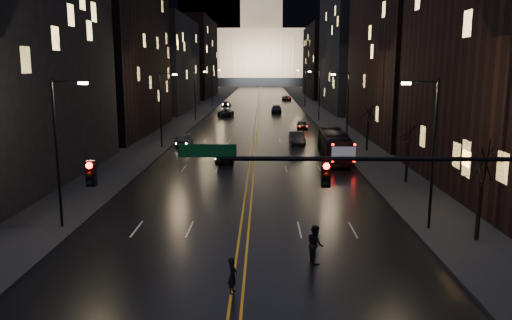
{
  "coord_description": "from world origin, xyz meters",
  "views": [
    {
      "loc": [
        1.11,
        -18.62,
        9.66
      ],
      "look_at": [
        0.65,
        12.59,
        3.77
      ],
      "focal_mm": 35.0,
      "sensor_mm": 36.0,
      "label": 1
    }
  ],
  "objects_px": {
    "traffic_signal": "(388,187)",
    "oncoming_car_b": "(184,141)",
    "oncoming_car_a": "(224,154)",
    "pedestrian_b": "(315,244)",
    "pedestrian_a": "(233,276)",
    "bus": "(334,146)",
    "receding_car_a": "(297,138)"
  },
  "relations": [
    {
      "from": "oncoming_car_b",
      "to": "pedestrian_a",
      "type": "relative_size",
      "value": 2.79
    },
    {
      "from": "receding_car_a",
      "to": "oncoming_car_b",
      "type": "bearing_deg",
      "value": -174.03
    },
    {
      "from": "bus",
      "to": "pedestrian_a",
      "type": "relative_size",
      "value": 6.74
    },
    {
      "from": "pedestrian_a",
      "to": "pedestrian_b",
      "type": "height_order",
      "value": "pedestrian_b"
    },
    {
      "from": "pedestrian_b",
      "to": "pedestrian_a",
      "type": "bearing_deg",
      "value": 117.84
    },
    {
      "from": "oncoming_car_a",
      "to": "receding_car_a",
      "type": "xyz_separation_m",
      "value": [
        8.22,
        11.34,
        -0.0
      ]
    },
    {
      "from": "bus",
      "to": "receding_car_a",
      "type": "relative_size",
      "value": 2.2
    },
    {
      "from": "bus",
      "to": "pedestrian_b",
      "type": "xyz_separation_m",
      "value": [
        -4.79,
        -27.57,
        -0.54
      ]
    },
    {
      "from": "traffic_signal",
      "to": "receding_car_a",
      "type": "height_order",
      "value": "traffic_signal"
    },
    {
      "from": "traffic_signal",
      "to": "oncoming_car_a",
      "type": "xyz_separation_m",
      "value": [
        -8.81,
        31.5,
        -4.29
      ]
    },
    {
      "from": "pedestrian_a",
      "to": "pedestrian_b",
      "type": "xyz_separation_m",
      "value": [
        3.9,
        3.48,
        0.17
      ]
    },
    {
      "from": "traffic_signal",
      "to": "pedestrian_a",
      "type": "bearing_deg",
      "value": 166.28
    },
    {
      "from": "oncoming_car_a",
      "to": "pedestrian_b",
      "type": "bearing_deg",
      "value": 98.29
    },
    {
      "from": "traffic_signal",
      "to": "bus",
      "type": "xyz_separation_m",
      "value": [
        2.59,
        32.54,
        -3.59
      ]
    },
    {
      "from": "pedestrian_a",
      "to": "traffic_signal",
      "type": "bearing_deg",
      "value": -92.93
    },
    {
      "from": "pedestrian_b",
      "to": "oncoming_car_a",
      "type": "bearing_deg",
      "value": 0.07
    },
    {
      "from": "traffic_signal",
      "to": "oncoming_car_a",
      "type": "height_order",
      "value": "traffic_signal"
    },
    {
      "from": "oncoming_car_a",
      "to": "bus",
      "type": "bearing_deg",
      "value": 179.49
    },
    {
      "from": "traffic_signal",
      "to": "oncoming_car_b",
      "type": "xyz_separation_m",
      "value": [
        -14.41,
        41.04,
        -4.36
      ]
    },
    {
      "from": "bus",
      "to": "receding_car_a",
      "type": "bearing_deg",
      "value": 108.82
    },
    {
      "from": "traffic_signal",
      "to": "oncoming_car_b",
      "type": "relative_size",
      "value": 3.85
    },
    {
      "from": "pedestrian_a",
      "to": "bus",
      "type": "bearing_deg",
      "value": -4.85
    },
    {
      "from": "traffic_signal",
      "to": "oncoming_car_b",
      "type": "distance_m",
      "value": 43.72
    },
    {
      "from": "oncoming_car_a",
      "to": "oncoming_car_b",
      "type": "height_order",
      "value": "oncoming_car_a"
    },
    {
      "from": "oncoming_car_a",
      "to": "pedestrian_a",
      "type": "height_order",
      "value": "oncoming_car_a"
    },
    {
      "from": "bus",
      "to": "receding_car_a",
      "type": "distance_m",
      "value": 10.8
    },
    {
      "from": "pedestrian_a",
      "to": "pedestrian_b",
      "type": "bearing_deg",
      "value": -37.45
    },
    {
      "from": "bus",
      "to": "oncoming_car_a",
      "type": "bearing_deg",
      "value": -173.17
    },
    {
      "from": "bus",
      "to": "oncoming_car_b",
      "type": "relative_size",
      "value": 2.41
    },
    {
      "from": "traffic_signal",
      "to": "pedestrian_b",
      "type": "xyz_separation_m",
      "value": [
        -2.2,
        4.97,
        -4.13
      ]
    },
    {
      "from": "oncoming_car_b",
      "to": "pedestrian_a",
      "type": "distance_m",
      "value": 40.42
    },
    {
      "from": "oncoming_car_a",
      "to": "pedestrian_b",
      "type": "distance_m",
      "value": 27.34
    }
  ]
}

